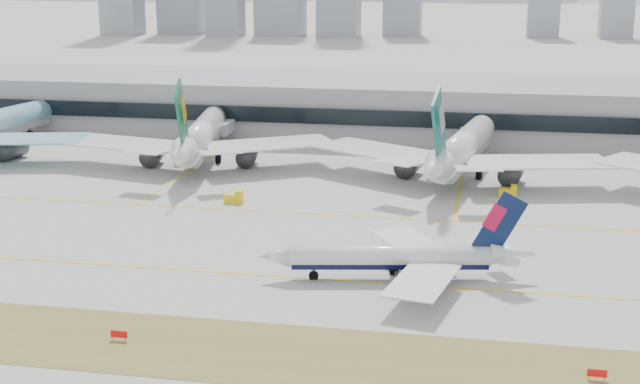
% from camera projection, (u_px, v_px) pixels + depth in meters
% --- Properties ---
extents(ground, '(3000.00, 3000.00, 0.00)m').
position_uv_depth(ground, '(259.00, 264.00, 140.28)').
color(ground, '#A8A79D').
rests_on(ground, ground).
extents(taxiing_airliner, '(40.94, 35.15, 13.83)m').
position_uv_depth(taxiing_airliner, '(400.00, 258.00, 132.65)').
color(taxiing_airliner, white).
rests_on(taxiing_airliner, ground).
extents(widebody_eva, '(65.04, 64.40, 23.52)m').
position_uv_depth(widebody_eva, '(200.00, 138.00, 208.66)').
color(widebody_eva, white).
rests_on(widebody_eva, ground).
extents(widebody_cathay, '(66.31, 65.54, 23.91)m').
position_uv_depth(widebody_cathay, '(461.00, 150.00, 194.65)').
color(widebody_cathay, white).
rests_on(widebody_cathay, ground).
extents(terminal, '(280.00, 43.10, 15.00)m').
position_uv_depth(terminal, '(364.00, 106.00, 247.63)').
color(terminal, gray).
rests_on(terminal, ground).
extents(hold_sign_left, '(2.20, 0.15, 1.35)m').
position_uv_depth(hold_sign_left, '(119.00, 334.00, 111.41)').
color(hold_sign_left, red).
rests_on(hold_sign_left, ground).
extents(hold_sign_right, '(2.20, 0.15, 1.35)m').
position_uv_depth(hold_sign_right, '(597.00, 373.00, 100.78)').
color(hold_sign_right, red).
rests_on(hold_sign_right, ground).
extents(gse_c, '(3.55, 2.00, 2.60)m').
position_uv_depth(gse_c, '(509.00, 192.00, 180.23)').
color(gse_c, yellow).
rests_on(gse_c, ground).
extents(gse_b, '(3.55, 2.00, 2.60)m').
position_uv_depth(gse_b, '(234.00, 198.00, 175.90)').
color(gse_b, yellow).
rests_on(gse_b, ground).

